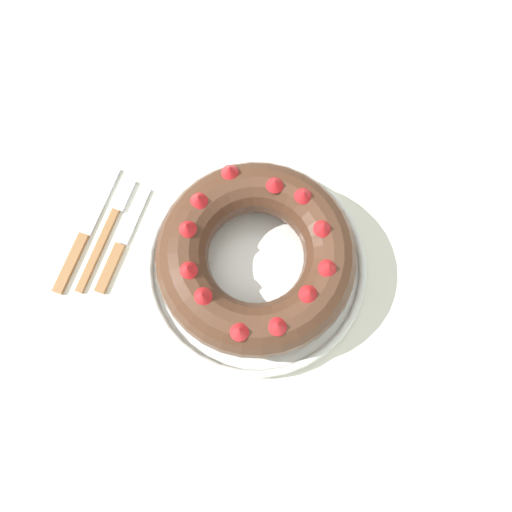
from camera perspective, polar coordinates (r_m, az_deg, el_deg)
name	(u,v)px	position (r m, az deg, el deg)	size (l,w,h in m)	color
ground_plane	(254,324)	(1.51, -0.24, -7.77)	(8.00, 8.00, 0.00)	gray
dining_table	(252,267)	(0.86, -0.41, -1.23)	(1.53, 1.26, 0.74)	silver
serving_dish	(256,265)	(0.78, 0.00, -1.05)	(0.34, 0.34, 0.02)	white
bundt_cake	(256,256)	(0.73, 0.00, 0.02)	(0.29, 0.29, 0.09)	#4C2D1E
fork	(109,225)	(0.84, -16.43, 3.38)	(0.02, 0.20, 0.01)	#936038
serving_knife	(83,237)	(0.85, -19.12, 2.10)	(0.02, 0.23, 0.01)	#936038
cake_knife	(120,246)	(0.82, -15.31, 1.07)	(0.02, 0.18, 0.01)	#936038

